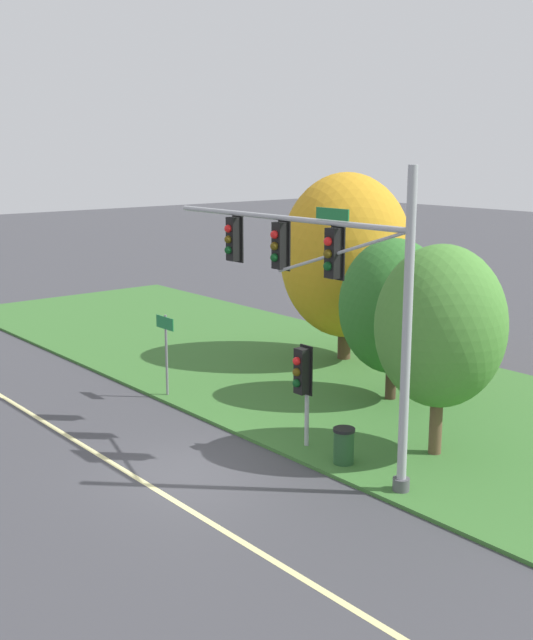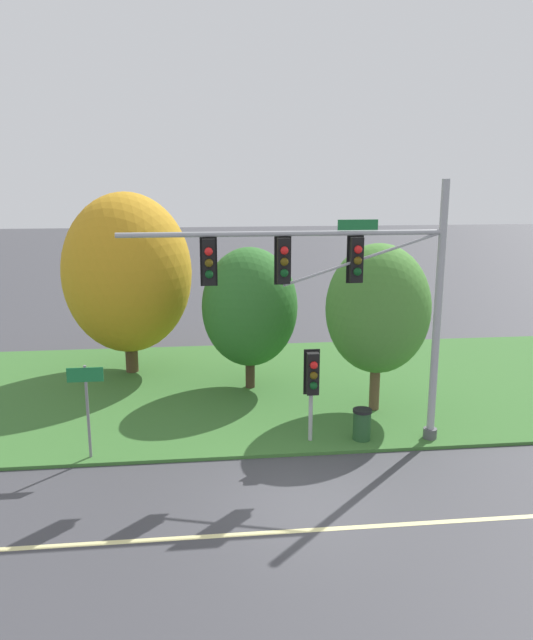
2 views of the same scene
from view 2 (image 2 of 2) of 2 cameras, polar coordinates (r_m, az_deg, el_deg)
The scene contains 10 objects.
ground_plane at distance 15.68m, azimuth 3.59°, elevation -16.31°, with size 160.00×160.00×0.00m, color #3D3D42.
lane_stripe at distance 14.67m, azimuth 4.43°, elevation -18.58°, with size 36.00×0.16×0.01m, color beige.
grass_verge at distance 23.12m, azimuth 0.08°, elevation -6.15°, with size 48.00×11.50×0.10m, color #386B2D.
traffic_signal_mast at distance 17.23m, azimuth 7.04°, elevation 3.49°, with size 9.01×0.49×7.49m.
pedestrian_signal_near_kerb at distance 17.81m, azimuth 4.21°, elevation -5.31°, with size 0.46×0.55×2.78m.
route_sign_post at distance 17.62m, azimuth -16.12°, elevation -6.78°, with size 0.96×0.08×2.64m.
tree_nearest_road at distance 24.43m, azimuth -12.60°, elevation 4.20°, with size 4.88×4.88×6.99m.
tree_left_of_mast at distance 22.18m, azimuth -1.54°, elevation 1.18°, with size 3.41×3.41×5.13m.
tree_behind_signpost at distance 20.27m, azimuth 10.14°, elevation 0.99°, with size 3.35×3.35×5.51m.
trash_bin at distance 18.72m, azimuth 8.72°, elevation -9.40°, with size 0.56×0.56×0.93m.
Camera 2 is at (-2.44, -13.42, 7.73)m, focal length 35.00 mm.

